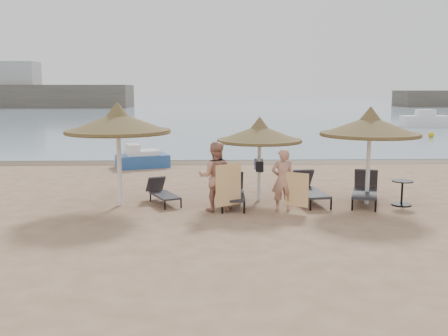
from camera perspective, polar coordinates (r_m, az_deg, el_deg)
The scene contains 22 objects.
ground at distance 13.63m, azimuth 2.69°, elevation -5.14°, with size 160.00×160.00×0.00m, color #A18167.
sea at distance 93.23m, azimuth -1.25°, elevation 7.01°, with size 200.00×140.00×0.03m, color gray.
wet_sand_strip at distance 22.84m, azimuth 0.81°, elevation 0.66°, with size 200.00×1.60×0.01m, color brown.
far_shore at distance 94.11m, azimuth -16.88°, elevation 8.41°, with size 150.00×54.80×12.00m.
palapa_left at distance 14.43m, azimuth -12.03°, elevation 5.04°, with size 3.01×3.01×2.99m.
palapa_center at distance 14.82m, azimuth 4.08°, elevation 3.91°, with size 2.55×2.55×2.53m.
palapa_right at distance 14.91m, azimuth 16.34°, elevation 4.58°, with size 2.88×2.88×2.85m.
lounger_far_left at distance 14.84m, azimuth -7.10°, elevation -2.74°, with size 1.17×1.68×0.72m.
lounger_near_left at distance 14.49m, azimuth 0.99°, elevation -2.66°, with size 0.72×2.00×0.88m.
lounger_near_right at distance 15.06m, azimuth 9.63°, elevation -2.32°, with size 0.91×2.06×0.89m.
lounger_far_right at distance 15.31m, azimuth 15.84°, elevation -2.31°, with size 1.30×2.16×0.92m.
side_table at distance 15.30m, azimuth 19.67°, elevation -2.78°, with size 0.60×0.60×0.73m.
person_left at distance 13.63m, azimuth -1.02°, elevation -0.35°, with size 1.02×0.66×2.22m, color tan.
person_right at distance 13.72m, azimuth 6.73°, elevation -0.81°, with size 0.92×0.60×2.00m, color tan.
towel_left at distance 13.35m, azimuth 0.51°, elevation -1.96°, with size 0.71×0.44×1.14m.
towel_right at distance 13.60m, azimuth 8.32°, elevation -2.46°, with size 0.58×0.36×0.93m.
bag_patterned at distance 15.11m, azimuth 3.97°, elevation 0.45°, with size 0.26×0.10×0.33m.
bag_dark at distance 14.78m, azimuth 4.10°, elevation 0.13°, with size 0.23×0.15×0.31m.
pedal_boat at distance 21.70m, azimuth -9.39°, elevation 1.08°, with size 2.45×1.90×1.00m.
buoy_left at distance 39.04m, azimuth -7.50°, elevation 4.31°, with size 0.33×0.33×0.33m, color #DCB50B.
buoy_mid at distance 42.06m, azimuth 4.35°, elevation 4.75°, with size 0.39×0.39×0.39m, color #DCB50B.
buoy_right at distance 37.26m, azimuth 22.59°, elevation 3.53°, with size 0.40×0.40×0.40m, color #DCB50B.
Camera 1 is at (-1.07, -13.17, 3.34)m, focal length 40.00 mm.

